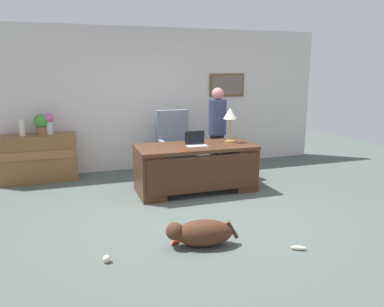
{
  "coord_description": "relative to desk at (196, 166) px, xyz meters",
  "views": [
    {
      "loc": [
        -1.65,
        -4.66,
        1.92
      ],
      "look_at": [
        0.02,
        0.3,
        0.75
      ],
      "focal_mm": 35.27,
      "sensor_mm": 36.0,
      "label": 1
    }
  ],
  "objects": [
    {
      "name": "ground_plane",
      "position": [
        -0.27,
        -0.83,
        -0.41
      ],
      "size": [
        12.0,
        12.0,
        0.0
      ],
      "primitive_type": "plane",
      "color": "#4C5651"
    },
    {
      "name": "back_wall",
      "position": [
        -0.26,
        1.77,
        0.94
      ],
      "size": [
        7.0,
        0.16,
        2.7
      ],
      "color": "silver",
      "rests_on": "ground_plane"
    },
    {
      "name": "desk",
      "position": [
        0.0,
        0.0,
        0.0
      ],
      "size": [
        1.87,
        0.86,
        0.75
      ],
      "color": "#4C2B19",
      "rests_on": "ground_plane"
    },
    {
      "name": "credenza",
      "position": [
        -2.42,
        1.42,
        0.0
      ],
      "size": [
        1.29,
        0.5,
        0.82
      ],
      "color": "brown",
      "rests_on": "ground_plane"
    },
    {
      "name": "armchair",
      "position": [
        -0.07,
        1.01,
        0.11
      ],
      "size": [
        0.6,
        0.59,
        1.19
      ],
      "color": "slate",
      "rests_on": "ground_plane"
    },
    {
      "name": "person_standing",
      "position": [
        0.66,
        0.73,
        0.42
      ],
      "size": [
        0.32,
        0.32,
        1.61
      ],
      "color": "#262323",
      "rests_on": "ground_plane"
    },
    {
      "name": "dog_lying",
      "position": [
        -0.59,
        -1.85,
        -0.25
      ],
      "size": [
        0.81,
        0.42,
        0.3
      ],
      "color": "#472819",
      "rests_on": "ground_plane"
    },
    {
      "name": "laptop",
      "position": [
        -0.01,
        -0.01,
        0.39
      ],
      "size": [
        0.32,
        0.22,
        0.22
      ],
      "color": "#B2B5BA",
      "rests_on": "desk"
    },
    {
      "name": "desk_lamp",
      "position": [
        0.62,
        0.11,
        0.78
      ],
      "size": [
        0.22,
        0.22,
        0.57
      ],
      "color": "#9E8447",
      "rests_on": "desk"
    },
    {
      "name": "vase_with_flowers",
      "position": [
        -2.2,
        1.42,
        0.63
      ],
      "size": [
        0.17,
        0.17,
        0.37
      ],
      "color": "#B0C3CE",
      "rests_on": "credenza"
    },
    {
      "name": "vase_empty",
      "position": [
        -2.64,
        1.42,
        0.54
      ],
      "size": [
        0.1,
        0.1,
        0.27
      ],
      "primitive_type": "cylinder",
      "color": "silver",
      "rests_on": "credenza"
    },
    {
      "name": "potted_plant",
      "position": [
        -2.33,
        1.42,
        0.61
      ],
      "size": [
        0.24,
        0.24,
        0.36
      ],
      "color": "brown",
      "rests_on": "credenza"
    },
    {
      "name": "dog_toy_ball",
      "position": [
        -1.62,
        -1.9,
        -0.37
      ],
      "size": [
        0.08,
        0.08,
        0.08
      ],
      "primitive_type": "sphere",
      "color": "beige",
      "rests_on": "ground_plane"
    },
    {
      "name": "dog_toy_bone",
      "position": [
        -0.85,
        -1.72,
        -0.38
      ],
      "size": [
        0.15,
        0.14,
        0.05
      ],
      "primitive_type": "ellipsoid",
      "rotation": [
        0.0,
        0.0,
        3.86
      ],
      "color": "#E53F33",
      "rests_on": "ground_plane"
    },
    {
      "name": "dog_toy_plush",
      "position": [
        0.38,
        -2.29,
        -0.38
      ],
      "size": [
        0.17,
        0.13,
        0.05
      ],
      "primitive_type": "ellipsoid",
      "rotation": [
        0.0,
        0.0,
        2.63
      ],
      "color": "beige",
      "rests_on": "ground_plane"
    }
  ]
}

